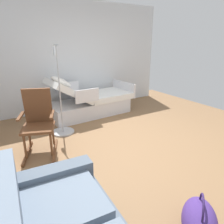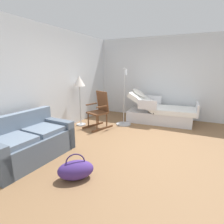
# 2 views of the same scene
# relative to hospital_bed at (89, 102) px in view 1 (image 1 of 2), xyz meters

# --- Properties ---
(ground_plane) EXTENTS (6.33, 6.33, 0.00)m
(ground_plane) POSITION_rel_hospital_bed_xyz_m (-1.88, -0.01, -0.31)
(ground_plane) COLOR olive
(side_wall) EXTENTS (0.10, 4.93, 2.70)m
(side_wall) POSITION_rel_hospital_bed_xyz_m (0.70, -0.01, 1.04)
(side_wall) COLOR silver
(side_wall) RESTS_ON ground
(hospital_bed) EXTENTS (1.10, 2.11, 1.08)m
(hospital_bed) POSITION_rel_hospital_bed_xyz_m (0.00, 0.00, 0.00)
(hospital_bed) COLOR silver
(hospital_bed) RESTS_ON ground
(rocking_chair) EXTENTS (0.88, 0.71, 1.05)m
(rocking_chair) POSITION_rel_hospital_bed_xyz_m (-1.27, 1.47, 0.20)
(rocking_chair) COLOR brown
(rocking_chair) RESTS_ON ground
(duffel_bag) EXTENTS (0.61, 0.63, 0.43)m
(duffel_bag) POSITION_rel_hospital_bed_xyz_m (-3.64, 0.58, -0.15)
(duffel_bag) COLOR #472D7A
(duffel_bag) RESTS_ON ground
(iv_pole) EXTENTS (0.44, 0.44, 1.69)m
(iv_pole) POSITION_rel_hospital_bed_xyz_m (-0.73, 0.93, -0.06)
(iv_pole) COLOR #B2B5BA
(iv_pole) RESTS_ON ground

